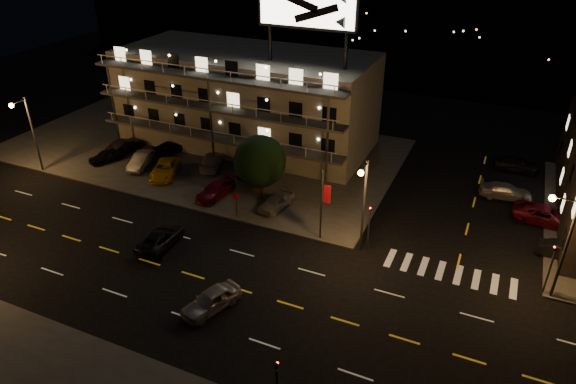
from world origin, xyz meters
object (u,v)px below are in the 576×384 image
at_px(road_car_west, 161,238).
at_px(side_car_0, 565,252).
at_px(lot_car_7, 212,161).
at_px(road_car_east, 211,300).
at_px(tree, 260,162).
at_px(lot_car_4, 276,201).
at_px(lot_car_2, 165,169).

bearing_deg(road_car_west, side_car_0, -162.41).
relative_size(lot_car_7, road_car_east, 1.13).
bearing_deg(road_car_east, tree, 123.54).
distance_m(lot_car_4, side_car_0, 23.90).
distance_m(tree, lot_car_4, 3.85).
bearing_deg(lot_car_2, side_car_0, -19.08).
relative_size(lot_car_2, road_car_east, 1.13).
distance_m(lot_car_7, road_car_west, 14.35).
relative_size(tree, lot_car_4, 1.55).
distance_m(side_car_0, road_car_west, 32.01).
distance_m(tree, lot_car_7, 9.07).
relative_size(lot_car_7, side_car_0, 1.26).
distance_m(tree, road_car_west, 11.27).
height_order(lot_car_2, lot_car_4, lot_car_2).
bearing_deg(road_car_west, lot_car_4, -127.50).
distance_m(lot_car_2, road_car_west, 12.40).
bearing_deg(lot_car_7, side_car_0, 154.89).
relative_size(lot_car_4, side_car_0, 1.02).
bearing_deg(side_car_0, lot_car_2, 99.90).
xyz_separation_m(side_car_0, road_car_west, (-29.93, -11.36, 0.02)).
bearing_deg(road_car_west, road_car_east, 144.83).
height_order(lot_car_4, side_car_0, lot_car_4).
relative_size(lot_car_2, road_car_west, 1.02).
height_order(lot_car_2, lot_car_7, lot_car_7).
height_order(tree, lot_car_2, tree).
distance_m(lot_car_4, road_car_west, 10.90).
relative_size(lot_car_4, road_car_east, 0.91).
bearing_deg(lot_car_2, road_car_east, -66.44).
relative_size(side_car_0, road_car_west, 0.81).
bearing_deg(lot_car_7, tree, 132.47).
relative_size(lot_car_2, side_car_0, 1.26).
distance_m(lot_car_7, road_car_east, 21.92).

